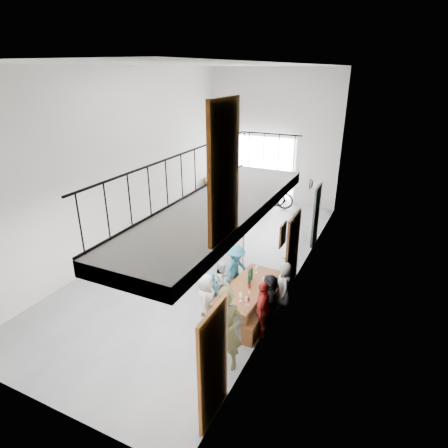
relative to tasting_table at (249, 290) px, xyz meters
The scene contains 24 objects.
floor 3.13m from the tasting_table, 136.11° to the left, with size 12.00×12.00×0.00m, color slate.
room_walls 4.17m from the tasting_table, 136.11° to the left, with size 12.00×12.00×12.00m.
gateway_portal 8.49m from the tasting_table, 107.89° to the left, with size 2.80×0.08×2.80m, color white.
right_wall_decor 1.18m from the tasting_table, 26.46° to the left, with size 0.07×8.28×5.07m.
balcony 2.48m from the tasting_table, 102.37° to the right, with size 1.52×5.62×4.00m.
tasting_table is the anchor object (origin of this frame).
bench_inner 0.79m from the tasting_table, behind, with size 0.30×1.91×0.44m, color brown.
bench_wall 0.61m from the tasting_table, ahead, with size 0.26×1.97×0.45m, color brown.
tableware 0.25m from the tasting_table, 86.94° to the right, with size 0.62×1.46×0.35m.
side_bench 6.32m from the tasting_table, 138.20° to the left, with size 0.32×1.47×0.41m, color brown.
oak_barrel 8.40m from the tasting_table, 122.59° to the left, with size 0.70×0.70×1.03m.
serving_counter 8.43m from the tasting_table, 112.79° to the left, with size 2.02×0.56×1.07m, color #3B2412.
counter_bottles 8.45m from the tasting_table, 112.76° to the left, with size 1.78×0.19×0.28m.
guest_left_a 1.04m from the tasting_table, 134.65° to the right, with size 0.64×0.41×1.30m, color silver.
guest_left_b 0.87m from the tasting_table, 165.00° to the right, with size 0.39×0.25×1.06m, color #286E87.
guest_left_c 0.91m from the tasting_table, 157.38° to the left, with size 0.53×0.41×1.08m, color silver.
guest_left_d 1.06m from the tasting_table, 129.52° to the left, with size 0.85×0.49×1.32m, color #286E87.
guest_right_a 0.72m from the tasting_table, 43.59° to the right, with size 0.77×0.32×1.32m, color #B4261E.
guest_right_b 0.51m from the tasting_table, ahead, with size 1.10×0.35×1.19m, color black.
guest_right_c 0.96m from the tasting_table, 47.62° to the left, with size 0.58×0.38×1.19m, color silver.
host_standing 1.71m from the tasting_table, 82.37° to the right, with size 0.64×0.42×1.75m, color #4E4D2C.
potted_plant 2.67m from the tasting_table, 84.53° to the left, with size 0.40×0.34×0.44m, color #20541C.
bicycle_near 8.01m from the tasting_table, 107.27° to the left, with size 0.69×1.97×1.04m, color black.
bicycle_far 7.54m from the tasting_table, 104.55° to the left, with size 0.51×1.81×1.09m, color black.
Camera 1 is at (4.83, -9.01, 5.40)m, focal length 30.00 mm.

